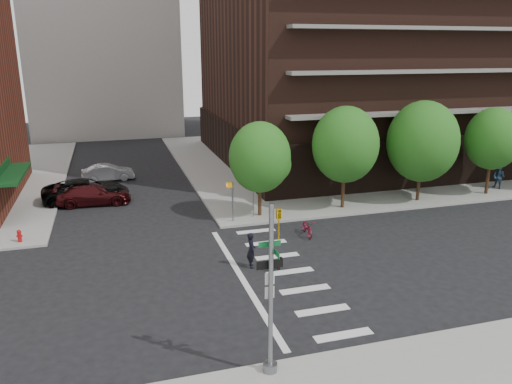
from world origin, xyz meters
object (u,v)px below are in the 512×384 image
Objects in this scene: fire_hydrant at (19,235)px; pedestrian_far at (499,177)px; scooter at (307,228)px; dog_walker at (251,250)px; parked_car_black at (86,191)px; parked_car_silver at (108,173)px; parked_car_maroon at (93,194)px; traffic_signal at (271,304)px.

fire_hydrant is 34.32m from pedestrian_far.
fire_hydrant is 0.38× the size of pedestrian_far.
dog_walker reaches higher than scooter.
parked_car_silver is (1.58, 5.84, -0.14)m from parked_car_black.
scooter is 0.97× the size of pedestrian_far.
parked_car_maroon is 1.22× the size of parked_car_silver.
traffic_signal is 8.96m from dog_walker.
parked_car_silver is at bearing 130.40° from scooter.
traffic_signal is at bearing -161.69° from parked_car_maroon.
parked_car_silver is 2.29× the size of dog_walker.
parked_car_maroon is 30.81m from pedestrian_far.
traffic_signal is 29.56m from pedestrian_far.
traffic_signal is at bearing 173.40° from dog_walker.
dog_walker is (-4.45, -3.37, 0.44)m from scooter.
parked_car_black reaches higher than parked_car_silver.
pedestrian_far is (30.37, -5.22, 0.35)m from parked_car_maroon.
scooter is at bearing -11.55° from fire_hydrant.
parked_car_black is 3.15× the size of pedestrian_far.
parked_car_black is 0.94m from parked_car_maroon.
traffic_signal is 3.23× the size of dog_walker.
pedestrian_far is at bearing -64.88° from dog_walker.
fire_hydrant is at bearing 174.90° from scooter.
pedestrian_far is at bearing -115.68° from parked_car_silver.
parked_car_silver is at bearing 23.75° from dog_walker.
traffic_signal is 1.16× the size of parked_car_maroon.
traffic_signal reaches higher than parked_car_maroon.
parked_car_silver is 2.23× the size of pedestrian_far.
traffic_signal reaches higher than parked_car_silver.
traffic_signal is at bearing -110.99° from scooter.
parked_car_maroon is (3.91, 6.75, 0.20)m from fire_hydrant.
parked_car_maroon is at bearing -150.72° from parked_car_black.
pedestrian_far reaches higher than parked_car_silver.
dog_walker is (11.80, -6.69, 0.38)m from fire_hydrant.
fire_hydrant is at bearing 155.89° from parked_car_silver.
pedestrian_far is (34.28, 1.53, 0.56)m from fire_hydrant.
traffic_signal is at bearing -56.74° from fire_hydrant.
dog_walker reaches higher than parked_car_silver.
parked_car_black reaches higher than fire_hydrant.
scooter is at bearing -126.43° from parked_car_maroon.
parked_car_maroon is 2.71× the size of pedestrian_far.
dog_walker is at bearing -136.43° from scooter.
scooter is at bearing -95.19° from pedestrian_far.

